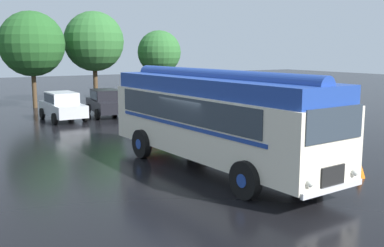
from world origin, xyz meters
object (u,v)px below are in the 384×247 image
object	(u,v)px
car_near_left	(62,106)
traffic_cone	(360,169)
vintage_bus	(215,115)
car_mid_right	(143,100)
car_mid_left	(106,102)

from	to	relation	value
car_near_left	traffic_cone	bearing A→B (deg)	-74.01
vintage_bus	traffic_cone	xyz separation A→B (m)	(3.46, -3.40, -1.62)
traffic_cone	car_mid_right	bearing A→B (deg)	88.60
vintage_bus	car_mid_right	size ratio (longest dim) A/B	2.43
vintage_bus	car_mid_left	size ratio (longest dim) A/B	2.35
traffic_cone	car_mid_left	bearing A→B (deg)	96.73
car_mid_left	car_mid_right	distance (m)	2.52
vintage_bus	car_near_left	distance (m)	14.02
vintage_bus	car_near_left	size ratio (longest dim) A/B	2.41
car_near_left	traffic_cone	world-z (taller)	car_near_left
car_mid_left	traffic_cone	distance (m)	17.84
vintage_bus	traffic_cone	size ratio (longest dim) A/B	18.65
car_near_left	car_mid_right	bearing A→B (deg)	3.01
car_near_left	car_mid_right	distance (m)	5.39
vintage_bus	car_mid_left	xyz separation A→B (m)	(1.37, 14.31, -1.05)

